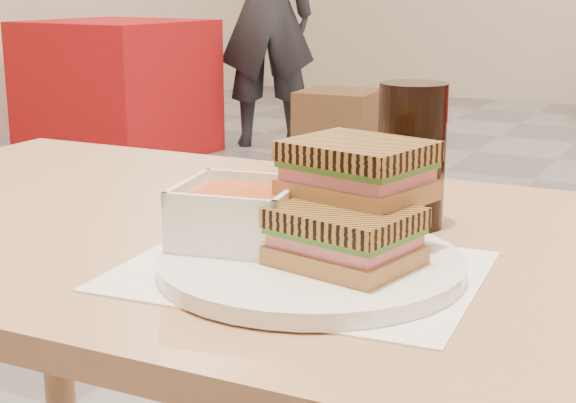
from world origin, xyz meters
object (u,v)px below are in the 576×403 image
at_px(main_table, 233,317).
at_px(panini_lower, 345,237).
at_px(soup_bowl, 239,217).
at_px(cola_glass, 412,156).
at_px(bg_chair_0l, 161,111).
at_px(bg_table_0, 118,89).
at_px(patron_a, 266,13).
at_px(bg_chair_0r, 339,132).
at_px(plate, 311,264).

xyz_separation_m(main_table, panini_lower, (0.19, -0.12, 0.16)).
xyz_separation_m(soup_bowl, cola_glass, (0.11, 0.20, 0.04)).
bearing_deg(bg_chair_0l, soup_bowl, -53.22).
relative_size(bg_table_0, bg_chair_0l, 2.09).
xyz_separation_m(panini_lower, patron_a, (-2.34, 4.11, 0.04)).
bearing_deg(panini_lower, bg_chair_0l, 127.85).
distance_m(soup_bowl, bg_chair_0r, 3.89).
xyz_separation_m(soup_bowl, bg_chair_0r, (-1.47, 3.55, -0.57)).
bearing_deg(panini_lower, plate, 170.68).
distance_m(bg_chair_0l, bg_chair_0r, 1.38).
bearing_deg(cola_glass, bg_chair_0r, 115.18).
bearing_deg(bg_table_0, patron_a, 46.84).
relative_size(main_table, soup_bowl, 8.98).
height_order(soup_bowl, patron_a, patron_a).
relative_size(main_table, bg_chair_0r, 2.67).
distance_m(cola_glass, bg_table_0, 4.40).
height_order(panini_lower, bg_chair_0r, panini_lower).
relative_size(panini_lower, bg_chair_0l, 0.30).
xyz_separation_m(bg_table_0, patron_a, (0.65, 0.69, 0.43)).
relative_size(panini_lower, bg_chair_0r, 0.31).
height_order(cola_glass, bg_chair_0r, cola_glass).
height_order(plate, panini_lower, panini_lower).
xyz_separation_m(plate, bg_chair_0l, (-2.92, 3.80, -0.54)).
height_order(bg_table_0, bg_chair_0l, bg_table_0).
bearing_deg(patron_a, bg_chair_0r, -35.84).
distance_m(plate, patron_a, 4.71).
xyz_separation_m(cola_glass, bg_chair_0r, (-1.58, 3.36, -0.60)).
bearing_deg(bg_chair_0l, main_table, -53.17).
distance_m(panini_lower, bg_chair_0r, 3.95).
xyz_separation_m(bg_chair_0l, patron_a, (0.61, 0.31, 0.62)).
bearing_deg(bg_chair_0l, cola_glass, -50.65).
bearing_deg(soup_bowl, patron_a, 118.42).
bearing_deg(bg_table_0, main_table, -49.82).
relative_size(soup_bowl, patron_a, 0.08).
bearing_deg(plate, soup_bowl, 173.79).
distance_m(cola_glass, patron_a, 4.54).
height_order(cola_glass, patron_a, patron_a).
relative_size(soup_bowl, cola_glass, 0.82).
xyz_separation_m(cola_glass, bg_chair_0l, (-2.94, 3.59, -0.61)).
height_order(bg_chair_0l, patron_a, patron_a).
bearing_deg(bg_chair_0r, bg_chair_0l, 170.35).
relative_size(soup_bowl, bg_chair_0l, 0.29).
bearing_deg(bg_chair_0r, panini_lower, -66.00).
distance_m(soup_bowl, bg_table_0, 4.47).
bearing_deg(soup_bowl, panini_lower, -7.18).
relative_size(plate, patron_a, 0.18).
distance_m(main_table, bg_table_0, 4.33).
bearing_deg(soup_bowl, bg_table_0, 130.03).
bearing_deg(bg_chair_0r, main_table, -68.00).
relative_size(main_table, patron_a, 0.73).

